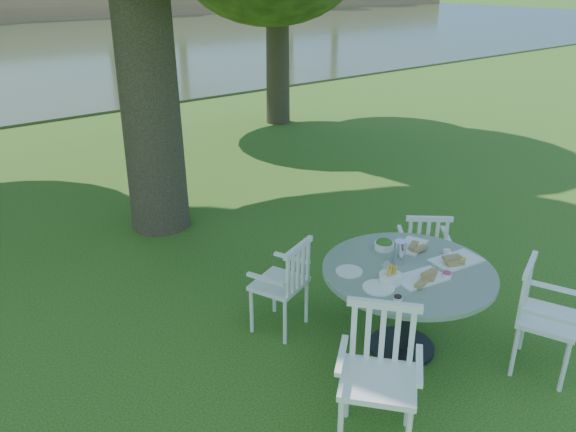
% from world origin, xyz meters
% --- Properties ---
extents(ground, '(140.00, 140.00, 0.00)m').
position_xyz_m(ground, '(0.00, 0.00, 0.00)').
color(ground, '#1E430E').
rests_on(ground, ground).
extents(table, '(1.40, 1.40, 0.78)m').
position_xyz_m(table, '(0.20, -1.13, 0.63)').
color(table, black).
rests_on(table, ground).
extents(chair_ne, '(0.60, 0.60, 0.87)m').
position_xyz_m(chair_ne, '(1.08, -0.61, 0.51)').
color(chair_ne, white).
rests_on(chair_ne, ground).
extents(chair_nw, '(0.56, 0.55, 0.88)m').
position_xyz_m(chair_nw, '(-0.40, -0.30, 0.52)').
color(chair_nw, white).
rests_on(chair_nw, ground).
extents(chair_sw, '(0.68, 0.68, 0.99)m').
position_xyz_m(chair_sw, '(-0.67, -1.64, 0.58)').
color(chair_sw, white).
rests_on(chair_sw, ground).
extents(chair_se, '(0.59, 0.58, 0.92)m').
position_xyz_m(chair_se, '(0.84, -1.92, 0.54)').
color(chair_se, white).
rests_on(chair_se, ground).
extents(tableware, '(1.18, 0.78, 0.20)m').
position_xyz_m(tableware, '(0.20, -1.08, 0.82)').
color(tableware, white).
rests_on(tableware, table).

